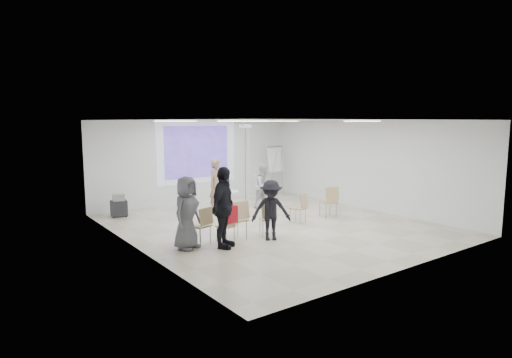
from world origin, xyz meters
TOP-DOWN VIEW (x-y plane):
  - floor at (0.00, 0.00)m, footprint 8.00×9.00m
  - ceiling at (0.00, 0.00)m, footprint 8.00×9.00m
  - wall_back at (0.00, 4.55)m, footprint 8.00×0.10m
  - wall_left at (-4.05, 0.00)m, footprint 0.10×9.00m
  - wall_right at (4.05, 0.00)m, footprint 0.10×9.00m
  - projection_halo at (0.00, 4.49)m, footprint 3.20×0.01m
  - projection_image at (0.00, 4.47)m, footprint 2.60×0.01m
  - pedestal_table at (0.04, 2.32)m, footprint 0.61×0.61m
  - player_left at (-0.39, 2.43)m, footprint 0.81×0.63m
  - player_right at (1.32, 2.15)m, footprint 0.85×0.70m
  - controller_left at (-0.21, 2.68)m, footprint 0.07×0.14m
  - controller_right at (1.14, 2.40)m, footprint 0.05×0.13m
  - chair_far_left at (-2.59, -0.57)m, footprint 0.55×0.57m
  - chair_left_mid at (-2.01, -0.76)m, footprint 0.43×0.45m
  - chair_left_inner at (-1.67, -0.73)m, footprint 0.49×0.52m
  - chair_center at (-0.79, -0.83)m, footprint 0.54×0.55m
  - chair_right_inner at (0.83, -0.27)m, footprint 0.53×0.55m
  - chair_right_far at (2.03, -0.29)m, footprint 0.56×0.58m
  - red_jacket at (-2.02, -0.92)m, footprint 0.44×0.16m
  - laptop at (-1.67, -0.62)m, footprint 0.38×0.28m
  - audience_left at (-2.31, -1.08)m, footprint 1.49×1.39m
  - audience_mid at (-0.99, -1.20)m, footprint 1.27×1.07m
  - audience_outer at (-3.05, -0.65)m, footprint 1.12×0.99m
  - flipchart_easel at (3.04, 3.69)m, footprint 0.87×0.66m
  - av_cart at (-3.22, 3.67)m, footprint 0.53×0.45m
  - ceiling_projector at (0.10, 1.49)m, footprint 0.30×0.25m
  - fluor_panel_nw at (-2.00, 2.00)m, footprint 1.20×0.30m
  - fluor_panel_ne at (2.00, 2.00)m, footprint 1.20×0.30m
  - fluor_panel_sw at (-2.00, -1.50)m, footprint 1.20×0.30m
  - fluor_panel_se at (2.00, -1.50)m, footprint 1.20×0.30m

SIDE VIEW (x-z plane):
  - floor at x=0.00m, z-range -0.10..0.00m
  - av_cart at x=-3.22m, z-range -0.03..0.69m
  - pedestal_table at x=0.04m, z-range 0.04..0.74m
  - chair_left_mid at x=-2.01m, z-range 0.07..0.87m
  - chair_center at x=-0.79m, z-range 0.08..0.94m
  - chair_right_inner at x=0.83m, z-range 0.08..0.94m
  - laptop at x=-1.67m, z-range 0.52..0.55m
  - chair_far_left at x=-2.59m, z-range 0.08..1.00m
  - chair_right_far at x=2.03m, z-range 0.09..1.06m
  - chair_left_inner at x=-1.67m, z-range 0.09..1.09m
  - red_jacket at x=-2.02m, z-range 0.52..0.92m
  - player_right at x=1.32m, z-range 0.00..1.67m
  - audience_mid at x=-0.99m, z-range 0.00..1.72m
  - audience_outer at x=-3.05m, z-range 0.00..1.92m
  - player_left at x=-0.39m, z-range 0.00..1.99m
  - audience_left at x=-2.31m, z-range 0.00..2.21m
  - controller_right at x=1.14m, z-range 1.11..1.15m
  - controller_left at x=-0.21m, z-range 1.29..1.34m
  - flipchart_easel at x=3.04m, z-range 0.48..2.48m
  - wall_back at x=0.00m, z-range 0.00..3.00m
  - wall_left at x=-4.05m, z-range 0.00..3.00m
  - wall_right at x=4.05m, z-range 0.00..3.00m
  - projection_halo at x=0.00m, z-range 0.70..3.00m
  - projection_image at x=0.00m, z-range 0.90..2.80m
  - ceiling_projector at x=0.10m, z-range 1.19..4.19m
  - fluor_panel_nw at x=-2.00m, z-range 2.96..2.98m
  - fluor_panel_ne at x=2.00m, z-range 2.96..2.98m
  - fluor_panel_sw at x=-2.00m, z-range 2.96..2.98m
  - fluor_panel_se at x=2.00m, z-range 2.96..2.98m
  - ceiling at x=0.00m, z-range 3.00..3.10m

